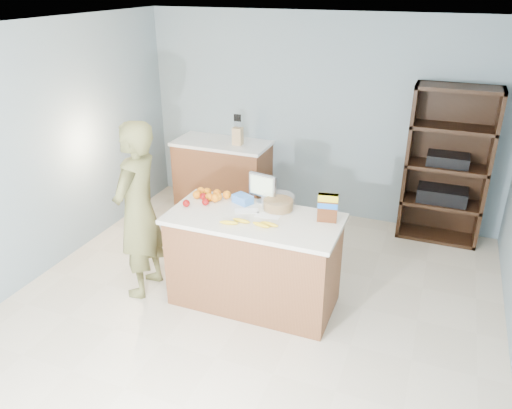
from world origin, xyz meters
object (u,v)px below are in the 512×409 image
(counter_peninsula, at_px, (254,263))
(tv, at_px, (262,187))
(shelving_unit, at_px, (446,168))
(person, at_px, (138,211))
(cereal_box, at_px, (328,206))

(counter_peninsula, relative_size, tv, 5.53)
(shelving_unit, xyz_separation_m, person, (-2.63, -2.25, -0.00))
(shelving_unit, distance_m, cereal_box, 2.12)
(shelving_unit, relative_size, tv, 6.38)
(tv, bearing_deg, shelving_unit, 47.28)
(shelving_unit, relative_size, cereal_box, 7.00)
(tv, bearing_deg, person, -153.31)
(person, xyz_separation_m, cereal_box, (1.71, 0.35, 0.19))
(person, distance_m, tv, 1.18)
(counter_peninsula, distance_m, shelving_unit, 2.61)
(shelving_unit, height_order, person, shelving_unit)
(cereal_box, bearing_deg, counter_peninsula, -166.54)
(counter_peninsula, distance_m, cereal_box, 0.90)
(cereal_box, bearing_deg, tv, 165.38)
(tv, distance_m, cereal_box, 0.69)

